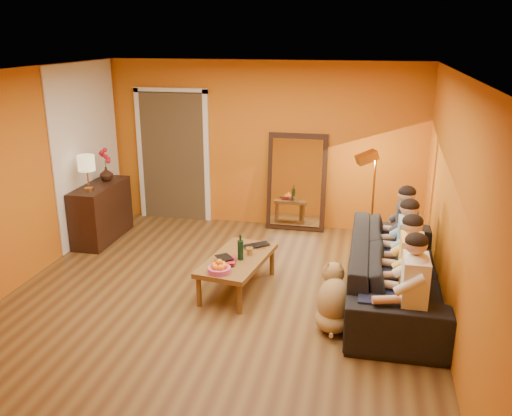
% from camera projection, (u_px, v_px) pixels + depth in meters
% --- Properties ---
extents(room_shell, '(5.00, 5.50, 2.60)m').
position_uv_depth(room_shell, '(224.00, 185.00, 6.30)').
color(room_shell, brown).
rests_on(room_shell, ground).
extents(white_accent, '(0.02, 1.90, 2.58)m').
position_uv_depth(white_accent, '(88.00, 151.00, 8.07)').
color(white_accent, white).
rests_on(white_accent, wall_left).
extents(doorway_recess, '(1.06, 0.30, 2.10)m').
position_uv_depth(doorway_recess, '(176.00, 155.00, 8.96)').
color(doorway_recess, '#3F2D19').
rests_on(doorway_recess, floor).
extents(door_jamb_left, '(0.08, 0.06, 2.20)m').
position_uv_depth(door_jamb_left, '(141.00, 155.00, 8.96)').
color(door_jamb_left, white).
rests_on(door_jamb_left, wall_back).
extents(door_jamb_right, '(0.08, 0.06, 2.20)m').
position_uv_depth(door_jamb_right, '(207.00, 158.00, 8.74)').
color(door_jamb_right, white).
rests_on(door_jamb_right, wall_back).
extents(door_header, '(1.22, 0.06, 0.08)m').
position_uv_depth(door_header, '(170.00, 90.00, 8.52)').
color(door_header, white).
rests_on(door_header, wall_back).
extents(mirror_frame, '(0.92, 0.27, 1.51)m').
position_uv_depth(mirror_frame, '(297.00, 182.00, 8.46)').
color(mirror_frame, black).
rests_on(mirror_frame, floor).
extents(mirror_glass, '(0.78, 0.21, 1.35)m').
position_uv_depth(mirror_glass, '(296.00, 183.00, 8.42)').
color(mirror_glass, white).
rests_on(mirror_glass, mirror_frame).
extents(sideboard, '(0.44, 1.18, 0.85)m').
position_uv_depth(sideboard, '(102.00, 212.00, 8.11)').
color(sideboard, black).
rests_on(sideboard, floor).
extents(table_lamp, '(0.24, 0.24, 0.51)m').
position_uv_depth(table_lamp, '(87.00, 173.00, 7.62)').
color(table_lamp, beige).
rests_on(table_lamp, sideboard).
extents(sofa, '(2.60, 1.02, 0.76)m').
position_uv_depth(sofa, '(394.00, 271.00, 6.22)').
color(sofa, black).
rests_on(sofa, floor).
extents(coffee_table, '(0.80, 1.30, 0.42)m').
position_uv_depth(coffee_table, '(238.00, 273.00, 6.56)').
color(coffee_table, brown).
rests_on(coffee_table, floor).
extents(floor_lamp, '(0.37, 0.33, 1.44)m').
position_uv_depth(floor_lamp, '(373.00, 204.00, 7.50)').
color(floor_lamp, '#C88A3A').
rests_on(floor_lamp, floor).
extents(dog, '(0.41, 0.62, 0.71)m').
position_uv_depth(dog, '(335.00, 297.00, 5.67)').
color(dog, '#A27E49').
rests_on(dog, floor).
extents(person_far_left, '(0.70, 0.44, 1.22)m').
position_uv_depth(person_far_left, '(414.00, 293.00, 5.19)').
color(person_far_left, silver).
rests_on(person_far_left, sofa).
extents(person_mid_left, '(0.70, 0.44, 1.22)m').
position_uv_depth(person_mid_left, '(410.00, 270.00, 5.70)').
color(person_mid_left, '#F8C152').
rests_on(person_mid_left, sofa).
extents(person_mid_right, '(0.70, 0.44, 1.22)m').
position_uv_depth(person_mid_right, '(407.00, 250.00, 6.22)').
color(person_mid_right, '#84AECC').
rests_on(person_mid_right, sofa).
extents(person_far_right, '(0.70, 0.44, 1.22)m').
position_uv_depth(person_far_right, '(405.00, 234.00, 6.73)').
color(person_far_right, '#2D2D31').
rests_on(person_far_right, sofa).
extents(fruit_bowl, '(0.26, 0.26, 0.16)m').
position_uv_depth(fruit_bowl, '(219.00, 266.00, 6.07)').
color(fruit_bowl, '#D64B8B').
rests_on(fruit_bowl, coffee_table).
extents(wine_bottle, '(0.07, 0.07, 0.31)m').
position_uv_depth(wine_bottle, '(240.00, 247.00, 6.39)').
color(wine_bottle, black).
rests_on(wine_bottle, coffee_table).
extents(tumbler, '(0.10, 0.10, 0.09)m').
position_uv_depth(tumbler, '(249.00, 251.00, 6.57)').
color(tumbler, '#B27F3F').
rests_on(tumbler, coffee_table).
extents(laptop, '(0.41, 0.39, 0.03)m').
position_uv_depth(laptop, '(258.00, 247.00, 6.78)').
color(laptop, black).
rests_on(laptop, coffee_table).
extents(book_lower, '(0.22, 0.28, 0.02)m').
position_uv_depth(book_lower, '(219.00, 262.00, 6.34)').
color(book_lower, black).
rests_on(book_lower, coffee_table).
extents(book_mid, '(0.23, 0.29, 0.02)m').
position_uv_depth(book_mid, '(220.00, 260.00, 6.34)').
color(book_mid, red).
rests_on(book_mid, book_lower).
extents(book_upper, '(0.26, 0.27, 0.02)m').
position_uv_depth(book_upper, '(218.00, 259.00, 6.32)').
color(book_upper, black).
rests_on(book_upper, book_mid).
extents(vase, '(0.20, 0.20, 0.21)m').
position_uv_depth(vase, '(106.00, 174.00, 8.18)').
color(vase, black).
rests_on(vase, sideboard).
extents(flowers, '(0.17, 0.17, 0.51)m').
position_uv_depth(flowers, '(105.00, 156.00, 8.09)').
color(flowers, red).
rests_on(flowers, vase).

